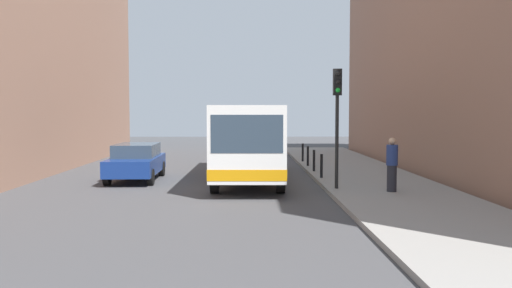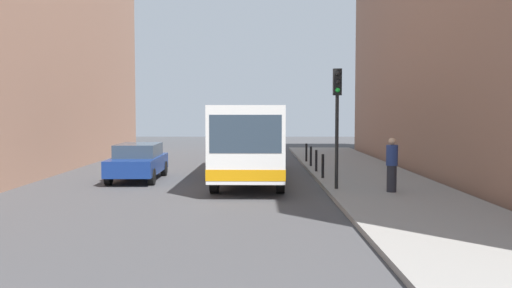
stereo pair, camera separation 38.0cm
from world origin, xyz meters
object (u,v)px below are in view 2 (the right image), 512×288
bollard_near (322,166)px  bollard_farthest (306,152)px  traffic_light (336,105)px  pedestrian_near_signal (391,165)px  bus (250,137)px  bollard_far (310,156)px  car_beside_bus (138,161)px  bollard_mid (316,161)px  car_behind_bus (251,145)px

bollard_near → bollard_farthest: size_ratio=1.00×
traffic_light → pedestrian_near_signal: 2.70m
bus → traffic_light: (2.99, -3.96, 1.28)m
bollard_far → pedestrian_near_signal: 8.71m
pedestrian_near_signal → bollard_near: bearing=163.7°
bollard_near → bollard_farthest: same height
bollard_far → pedestrian_near_signal: bearing=-78.0°
bollard_far → bollard_farthest: same height
car_beside_bus → bollard_near: bearing=175.3°
bollard_far → bollard_near: bearing=-90.0°
car_beside_bus → bollard_farthest: (7.47, 6.60, -0.16)m
bollard_mid → pedestrian_near_signal: pedestrian_near_signal is taller
bollard_farthest → bollard_near: bearing=-90.0°
car_beside_bus → bollard_near: car_beside_bus is taller
bollard_mid → bollard_farthest: 4.74m
car_beside_bus → bollard_far: (7.47, 4.23, -0.16)m
pedestrian_near_signal → bollard_farthest: bearing=147.6°
bus → car_beside_bus: 4.70m
bollard_mid → bollard_farthest: bearing=90.0°
car_behind_bus → bollard_near: size_ratio=4.64×
bollard_near → bollard_far: size_ratio=1.00×
bollard_near → bollard_mid: 2.37m
bollard_mid → car_beside_bus: bearing=-166.0°
traffic_light → bollard_near: size_ratio=4.32×
car_behind_bus → bollard_far: car_behind_bus is taller
pedestrian_near_signal → bus: bearing=-177.0°
car_beside_bus → bollard_mid: size_ratio=4.66×
car_beside_bus → pedestrian_near_signal: pedestrian_near_signal is taller
bollard_mid → bollard_far: same height
car_behind_bus → bus: bearing=90.0°
traffic_light → pedestrian_near_signal: (1.70, -0.76, -1.96)m
car_beside_bus → car_behind_bus: size_ratio=1.00×
traffic_light → bollard_near: (-0.10, 3.02, -2.38)m
bus → car_beside_bus: size_ratio=2.50×
bollard_far → bollard_farthest: (0.00, 2.37, 0.00)m
bus → pedestrian_near_signal: size_ratio=6.18×
bus → bollard_farthest: bus is taller
car_beside_bus → bollard_farthest: size_ratio=4.66×
car_beside_bus → pedestrian_near_signal: size_ratio=2.47×
bus → pedestrian_near_signal: 6.69m
bollard_farthest → bus: bearing=-115.1°
bus → bollard_near: size_ratio=11.65×
traffic_light → bollard_farthest: traffic_light is taller
bus → bollard_mid: bus is taller
car_behind_bus → bollard_far: (2.91, -6.17, -0.16)m
traffic_light → bollard_far: 8.11m
bollard_mid → bollard_far: size_ratio=1.00×
bollard_far → bollard_farthest: size_ratio=1.00×
traffic_light → bollard_mid: 5.89m
bus → bollard_near: (2.89, -0.94, -1.10)m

